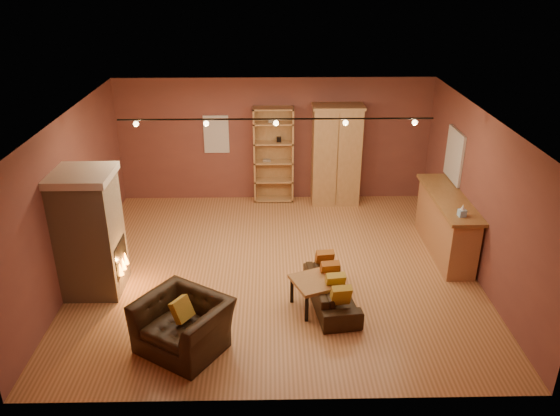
{
  "coord_description": "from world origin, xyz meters",
  "views": [
    {
      "loc": [
        -0.1,
        -8.55,
        5.11
      ],
      "look_at": [
        0.07,
        0.2,
        1.11
      ],
      "focal_mm": 35.0,
      "sensor_mm": 36.0,
      "label": 1
    }
  ],
  "objects_px": {
    "bar_counter": "(446,224)",
    "coffee_table": "(315,284)",
    "fireplace": "(90,233)",
    "armoire": "(336,155)",
    "armchair": "(183,317)",
    "loveseat": "(332,286)",
    "bookcase": "(274,154)"
  },
  "relations": [
    {
      "from": "bookcase",
      "to": "armoire",
      "type": "height_order",
      "value": "armoire"
    },
    {
      "from": "armoire",
      "to": "loveseat",
      "type": "bearing_deg",
      "value": -96.97
    },
    {
      "from": "bookcase",
      "to": "bar_counter",
      "type": "bearing_deg",
      "value": -38.15
    },
    {
      "from": "bar_counter",
      "to": "armchair",
      "type": "height_order",
      "value": "bar_counter"
    },
    {
      "from": "bookcase",
      "to": "bar_counter",
      "type": "height_order",
      "value": "bookcase"
    },
    {
      "from": "loveseat",
      "to": "fireplace",
      "type": "bearing_deg",
      "value": 74.75
    },
    {
      "from": "armoire",
      "to": "bar_counter",
      "type": "bearing_deg",
      "value": -52.23
    },
    {
      "from": "armoire",
      "to": "fireplace",
      "type": "bearing_deg",
      "value": -141.09
    },
    {
      "from": "bar_counter",
      "to": "armchair",
      "type": "xyz_separation_m",
      "value": [
        -4.56,
        -2.78,
        -0.05
      ]
    },
    {
      "from": "armoire",
      "to": "armchair",
      "type": "xyz_separation_m",
      "value": [
        -2.73,
        -5.14,
        -0.62
      ]
    },
    {
      "from": "armoire",
      "to": "bar_counter",
      "type": "relative_size",
      "value": 0.96
    },
    {
      "from": "bar_counter",
      "to": "coffee_table",
      "type": "distance_m",
      "value": 3.19
    },
    {
      "from": "fireplace",
      "to": "loveseat",
      "type": "distance_m",
      "value": 4.01
    },
    {
      "from": "coffee_table",
      "to": "fireplace",
      "type": "bearing_deg",
      "value": 170.21
    },
    {
      "from": "bar_counter",
      "to": "armchair",
      "type": "relative_size",
      "value": 1.67
    },
    {
      "from": "bookcase",
      "to": "loveseat",
      "type": "relative_size",
      "value": 1.34
    },
    {
      "from": "bookcase",
      "to": "bar_counter",
      "type": "distance_m",
      "value": 4.13
    },
    {
      "from": "bar_counter",
      "to": "armchair",
      "type": "bearing_deg",
      "value": -148.61
    },
    {
      "from": "coffee_table",
      "to": "bookcase",
      "type": "bearing_deg",
      "value": 98.07
    },
    {
      "from": "fireplace",
      "to": "armoire",
      "type": "xyz_separation_m",
      "value": [
        4.41,
        3.56,
        0.08
      ]
    },
    {
      "from": "fireplace",
      "to": "armchair",
      "type": "height_order",
      "value": "fireplace"
    },
    {
      "from": "armoire",
      "to": "bookcase",
      "type": "bearing_deg",
      "value": 172.96
    },
    {
      "from": "fireplace",
      "to": "bar_counter",
      "type": "height_order",
      "value": "fireplace"
    },
    {
      "from": "armoire",
      "to": "bar_counter",
      "type": "height_order",
      "value": "armoire"
    },
    {
      "from": "armoire",
      "to": "armchair",
      "type": "bearing_deg",
      "value": -117.95
    },
    {
      "from": "armchair",
      "to": "coffee_table",
      "type": "xyz_separation_m",
      "value": [
        1.95,
        0.95,
        -0.09
      ]
    },
    {
      "from": "armoire",
      "to": "armchair",
      "type": "height_order",
      "value": "armoire"
    },
    {
      "from": "bar_counter",
      "to": "fireplace",
      "type": "bearing_deg",
      "value": -169.1
    },
    {
      "from": "loveseat",
      "to": "coffee_table",
      "type": "bearing_deg",
      "value": 102.12
    },
    {
      "from": "fireplace",
      "to": "coffee_table",
      "type": "relative_size",
      "value": 2.45
    },
    {
      "from": "bookcase",
      "to": "armoire",
      "type": "bearing_deg",
      "value": -7.04
    },
    {
      "from": "bar_counter",
      "to": "coffee_table",
      "type": "xyz_separation_m",
      "value": [
        -2.6,
        -1.83,
        -0.14
      ]
    }
  ]
}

